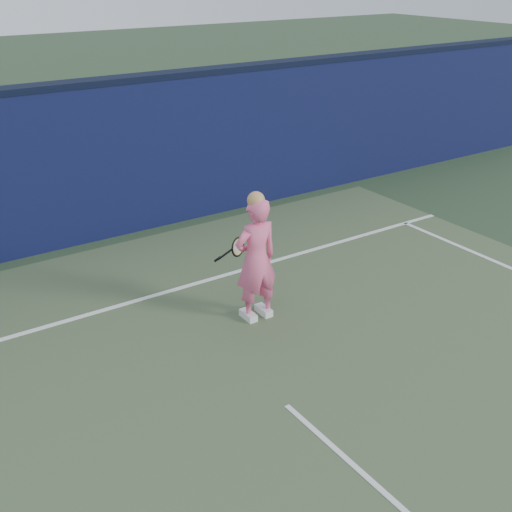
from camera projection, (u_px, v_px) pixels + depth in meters
ground at (349, 463)px, 6.01m from camera, size 80.00×80.00×0.00m
backstop_wall at (89, 165)px, 10.39m from camera, size 24.00×0.40×2.50m
wall_cap at (79, 84)px, 9.85m from camera, size 24.00×0.42×0.10m
player at (256, 259)px, 8.12m from camera, size 0.61×0.40×1.74m
racket at (236, 248)px, 8.46m from camera, size 0.51×0.15×0.27m
court_lines at (374, 483)px, 5.75m from camera, size 11.00×12.04×0.01m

